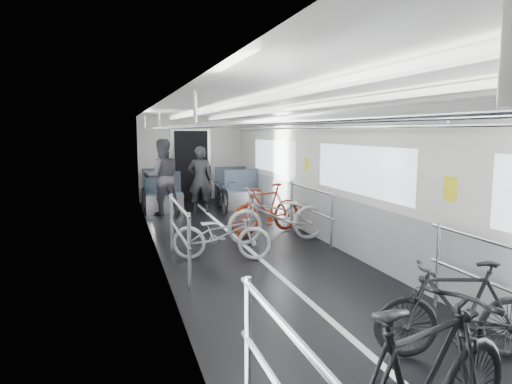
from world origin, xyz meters
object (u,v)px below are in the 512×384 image
bike_right_far (266,209)px  person_standing (200,179)px  bike_right_near (459,310)px  bike_right_mid (278,215)px  bike_left_far (221,234)px  bike_aisle (222,196)px  person_seated (162,177)px

bike_right_far → person_standing: person_standing is taller
bike_right_near → bike_right_mid: bearing=-160.7°
bike_right_far → bike_right_mid: bearing=-21.1°
bike_left_far → bike_aisle: (0.98, 4.16, -0.01)m
bike_left_far → person_seated: (-0.47, 4.24, 0.50)m
person_standing → person_seated: (-0.92, 0.02, 0.09)m
bike_right_near → person_seated: size_ratio=0.82×
bike_right_far → bike_right_near: bearing=-17.9°
bike_right_mid → bike_right_far: bike_right_mid is taller
bike_right_near → bike_right_mid: 4.46m
bike_aisle → person_standing: size_ratio=0.93×
bike_right_mid → person_standing: size_ratio=1.15×
bike_right_far → person_seated: size_ratio=0.90×
bike_right_far → person_seated: (-1.73, 2.71, 0.42)m
person_standing → person_seated: 0.93m
bike_right_near → bike_right_far: 5.21m
bike_right_near → bike_aisle: bearing=-159.3°
bike_left_far → bike_right_mid: 1.45m
bike_aisle → person_seated: size_ratio=0.84×
bike_right_far → bike_aisle: 2.64m
bike_left_far → bike_right_near: size_ratio=1.05×
bike_left_far → bike_right_far: bearing=-20.2°
person_standing → person_seated: person_seated is taller
bike_right_far → person_standing: size_ratio=0.99×
bike_right_mid → bike_right_near: bearing=-2.1°
bike_left_far → bike_right_far: bike_right_far is taller
bike_right_near → person_seated: (-1.76, 7.92, 0.46)m
bike_right_near → bike_right_far: bike_right_far is taller
bike_left_far → bike_aisle: size_ratio=1.02×
bike_right_mid → bike_aisle: bearing=-178.9°
person_seated → bike_right_near: bearing=97.9°
bike_left_far → person_seated: person_seated is taller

